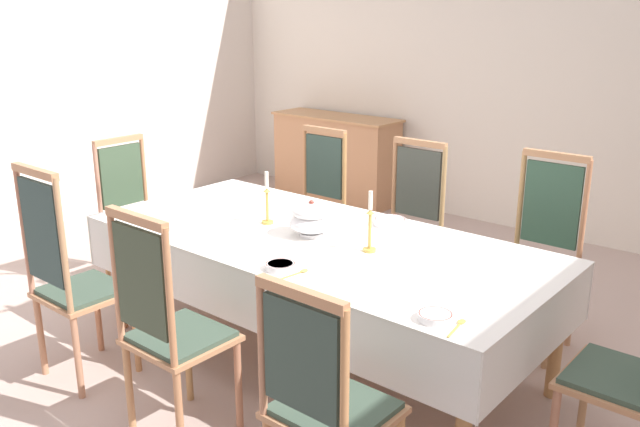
{
  "coord_description": "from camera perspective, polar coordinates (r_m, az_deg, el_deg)",
  "views": [
    {
      "loc": [
        2.3,
        -2.74,
        1.98
      ],
      "look_at": [
        0.07,
        -0.08,
        0.92
      ],
      "focal_mm": 37.58,
      "sensor_mm": 36.0,
      "label": 1
    }
  ],
  "objects": [
    {
      "name": "spoon_secondary",
      "position": [
        2.79,
        11.81,
        -9.18
      ],
      "size": [
        0.05,
        0.18,
        0.01
      ],
      "rotation": [
        0.0,
        0.0,
        0.16
      ],
      "color": "gold",
      "rests_on": "tablecloth"
    },
    {
      "name": "spoon_primary",
      "position": [
        3.24,
        -1.67,
        -5.0
      ],
      "size": [
        0.04,
        0.18,
        0.01
      ],
      "rotation": [
        0.0,
        0.0,
        -0.13
      ],
      "color": "gold",
      "rests_on": "tablecloth"
    },
    {
      "name": "bowl_far_left",
      "position": [
        3.96,
        5.98,
        -0.67
      ],
      "size": [
        0.19,
        0.19,
        0.04
      ],
      "color": "white",
      "rests_on": "tablecloth"
    },
    {
      "name": "chair_north_c",
      "position": [
        4.2,
        18.17,
        -3.07
      ],
      "size": [
        0.44,
        0.42,
        1.18
      ],
      "rotation": [
        0.0,
        0.0,
        3.14
      ],
      "color": "tan",
      "rests_on": "ground"
    },
    {
      "name": "candlestick_east",
      "position": [
        3.49,
        4.27,
        -1.23
      ],
      "size": [
        0.07,
        0.07,
        0.33
      ],
      "color": "gold",
      "rests_on": "tablecloth"
    },
    {
      "name": "chair_head_west",
      "position": [
        5.05,
        -15.53,
        0.19
      ],
      "size": [
        0.42,
        0.44,
        1.1
      ],
      "rotation": [
        0.0,
        0.0,
        -1.57
      ],
      "color": "#AF814C",
      "rests_on": "ground"
    },
    {
      "name": "chair_north_b",
      "position": [
        4.6,
        7.42,
        -0.79
      ],
      "size": [
        0.44,
        0.42,
        1.14
      ],
      "rotation": [
        0.0,
        0.0,
        3.14
      ],
      "color": "tan",
      "rests_on": "ground"
    },
    {
      "name": "chair_south_b",
      "position": [
        3.2,
        -12.82,
        -9.2
      ],
      "size": [
        0.44,
        0.42,
        1.15
      ],
      "color": "#B28250",
      "rests_on": "ground"
    },
    {
      "name": "bowl_near_right",
      "position": [
        2.8,
        9.79,
        -8.61
      ],
      "size": [
        0.14,
        0.14,
        0.03
      ],
      "color": "white",
      "rests_on": "tablecloth"
    },
    {
      "name": "chair_south_a",
      "position": [
        3.84,
        -20.57,
        -4.95
      ],
      "size": [
        0.44,
        0.42,
        1.23
      ],
      "color": "#B87451",
      "rests_on": "ground"
    },
    {
      "name": "bowl_near_left",
      "position": [
        3.29,
        -3.4,
        -4.45
      ],
      "size": [
        0.15,
        0.15,
        0.03
      ],
      "color": "white",
      "rests_on": "tablecloth"
    },
    {
      "name": "ground",
      "position": [
        4.09,
        -0.05,
        -12.25
      ],
      "size": [
        7.22,
        6.12,
        0.04
      ],
      "primitive_type": "cube",
      "color": "#B69E93"
    },
    {
      "name": "back_wall",
      "position": [
        6.29,
        18.94,
        12.76
      ],
      "size": [
        7.22,
        0.08,
        3.23
      ],
      "primitive_type": "cube",
      "color": "silver",
      "rests_on": "ground"
    },
    {
      "name": "sideboard",
      "position": [
        7.23,
        1.35,
        4.79
      ],
      "size": [
        1.44,
        0.48,
        0.9
      ],
      "rotation": [
        0.0,
        0.0,
        3.14
      ],
      "color": "#B47D55",
      "rests_on": "ground"
    },
    {
      "name": "chair_south_c",
      "position": [
        2.62,
        0.36,
        -15.74
      ],
      "size": [
        0.44,
        0.42,
        1.07
      ],
      "color": "tan",
      "rests_on": "ground"
    },
    {
      "name": "candlestick_west",
      "position": [
        3.95,
        -4.52,
        0.86
      ],
      "size": [
        0.07,
        0.07,
        0.32
      ],
      "color": "gold",
      "rests_on": "tablecloth"
    },
    {
      "name": "chair_north_a",
      "position": [
        5.07,
        -0.54,
        1.02
      ],
      "size": [
        0.44,
        0.42,
        1.13
      ],
      "rotation": [
        0.0,
        0.0,
        3.14
      ],
      "color": "tan",
      "rests_on": "ground"
    },
    {
      "name": "tablecloth",
      "position": [
        3.77,
        -0.39,
        -2.99
      ],
      "size": [
        2.67,
        1.22,
        0.32
      ],
      "color": "white",
      "rests_on": "dining_table"
    },
    {
      "name": "dining_table",
      "position": [
        3.77,
        -0.39,
        -3.01
      ],
      "size": [
        2.65,
        1.2,
        0.76
      ],
      "color": "#BC764C",
      "rests_on": "ground"
    },
    {
      "name": "chair_head_east",
      "position": [
        3.1,
        25.34,
        -11.91
      ],
      "size": [
        0.42,
        0.44,
        1.08
      ],
      "rotation": [
        0.0,
        0.0,
        1.57
      ],
      "color": "#B0765B",
      "rests_on": "ground"
    },
    {
      "name": "soup_tureen",
      "position": [
        3.74,
        -0.74,
        -0.43
      ],
      "size": [
        0.25,
        0.25,
        0.21
      ],
      "color": "white",
      "rests_on": "tablecloth"
    }
  ]
}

